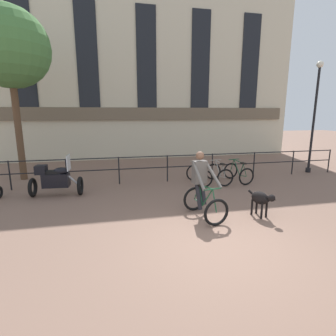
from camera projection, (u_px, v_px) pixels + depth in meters
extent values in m
plane|color=#7A5B4C|center=(220.00, 244.00, 5.43)|extent=(60.00, 60.00, 0.00)
cylinder|color=black|center=(10.00, 176.00, 9.12)|extent=(0.05, 0.05, 1.05)
cylinder|color=black|center=(67.00, 173.00, 9.51)|extent=(0.05, 0.05, 1.05)
cylinder|color=black|center=(119.00, 171.00, 9.90)|extent=(0.05, 0.05, 1.05)
cylinder|color=black|center=(167.00, 168.00, 10.29)|extent=(0.05, 0.05, 1.05)
cylinder|color=black|center=(212.00, 166.00, 10.68)|extent=(0.05, 0.05, 1.05)
cylinder|color=black|center=(254.00, 164.00, 11.08)|extent=(0.05, 0.05, 1.05)
cylinder|color=black|center=(293.00, 163.00, 11.47)|extent=(0.05, 0.05, 1.05)
cylinder|color=black|center=(329.00, 161.00, 11.86)|extent=(0.05, 0.05, 1.05)
cylinder|color=black|center=(167.00, 156.00, 10.19)|extent=(15.00, 0.04, 0.04)
cylinder|color=black|center=(167.00, 167.00, 10.28)|extent=(15.00, 0.04, 0.04)
cube|color=beige|center=(146.00, 71.00, 14.90)|extent=(18.00, 0.60, 10.03)
cube|color=brown|center=(147.00, 114.00, 15.06)|extent=(17.10, 0.12, 0.70)
cube|color=black|center=(22.00, 55.00, 13.16)|extent=(1.10, 0.06, 5.62)
cube|color=black|center=(87.00, 58.00, 13.82)|extent=(1.10, 0.06, 5.62)
cube|color=black|center=(146.00, 60.00, 14.48)|extent=(1.10, 0.06, 5.62)
cube|color=black|center=(201.00, 62.00, 15.14)|extent=(1.10, 0.06, 5.62)
cube|color=black|center=(250.00, 64.00, 15.79)|extent=(1.10, 0.06, 5.62)
torus|color=black|center=(216.00, 212.00, 6.26)|extent=(0.68, 0.19, 0.68)
torus|color=black|center=(195.00, 199.00, 7.25)|extent=(0.68, 0.19, 0.68)
cylinder|color=#194C2D|center=(207.00, 198.00, 6.60)|extent=(0.12, 0.49, 0.60)
cylinder|color=#194C2D|center=(201.00, 195.00, 6.90)|extent=(0.08, 0.23, 0.52)
cylinder|color=#194C2D|center=(206.00, 187.00, 6.63)|extent=(0.15, 0.66, 0.10)
cylinder|color=#194C2D|center=(198.00, 202.00, 7.06)|extent=(0.11, 0.44, 0.08)
cylinder|color=#194C2D|center=(197.00, 192.00, 7.10)|extent=(0.07, 0.26, 0.47)
cylinder|color=#194C2D|center=(215.00, 201.00, 6.29)|extent=(0.07, 0.23, 0.54)
cylinder|color=#194C2D|center=(213.00, 189.00, 6.33)|extent=(0.48, 0.12, 0.03)
cube|color=black|center=(199.00, 184.00, 6.93)|extent=(0.16, 0.26, 0.05)
cube|color=#56514C|center=(200.00, 172.00, 6.87)|extent=(0.39, 0.28, 0.60)
sphere|color=brown|center=(200.00, 156.00, 6.77)|extent=(0.22, 0.22, 0.22)
cylinder|color=#56514C|center=(199.00, 176.00, 6.49)|extent=(0.14, 0.72, 0.60)
cylinder|color=#56514C|center=(213.00, 175.00, 6.65)|extent=(0.27, 0.71, 0.60)
cylinder|color=black|center=(198.00, 196.00, 6.88)|extent=(0.19, 0.32, 0.69)
cylinder|color=black|center=(203.00, 194.00, 6.92)|extent=(0.13, 0.31, 0.58)
ellipsoid|color=black|center=(260.00, 198.00, 6.82)|extent=(0.44, 0.56, 0.34)
cylinder|color=black|center=(266.00, 199.00, 6.65)|extent=(0.24, 0.23, 0.18)
sphere|color=black|center=(272.00, 198.00, 6.51)|extent=(0.18, 0.18, 0.18)
cone|color=black|center=(274.00, 200.00, 6.45)|extent=(0.13, 0.13, 0.10)
cylinder|color=black|center=(251.00, 192.00, 7.05)|extent=(0.12, 0.18, 0.12)
cylinder|color=black|center=(262.00, 211.00, 6.70)|extent=(0.06, 0.06, 0.44)
cylinder|color=black|center=(266.00, 209.00, 6.80)|extent=(0.06, 0.06, 0.44)
cylinder|color=black|center=(252.00, 207.00, 6.96)|extent=(0.06, 0.06, 0.44)
cylinder|color=black|center=(257.00, 206.00, 7.06)|extent=(0.06, 0.06, 0.44)
torus|color=black|center=(80.00, 186.00, 8.64)|extent=(0.17, 0.63, 0.62)
torus|color=black|center=(33.00, 188.00, 8.44)|extent=(0.17, 0.63, 0.62)
cube|color=black|center=(56.00, 180.00, 8.49)|extent=(0.84, 0.46, 0.44)
ellipsoid|color=black|center=(61.00, 171.00, 8.45)|extent=(0.50, 0.36, 0.24)
cube|color=black|center=(52.00, 172.00, 8.42)|extent=(0.58, 0.34, 0.10)
cylinder|color=#B2B2B7|center=(74.00, 181.00, 8.57)|extent=(0.42, 0.09, 0.41)
cube|color=silver|center=(68.00, 163.00, 8.43)|extent=(0.06, 0.44, 0.50)
cube|color=black|center=(41.00, 170.00, 8.36)|extent=(0.35, 0.38, 0.28)
torus|color=black|center=(194.00, 173.00, 10.44)|extent=(0.66, 0.09, 0.66)
torus|color=black|center=(204.00, 179.00, 9.45)|extent=(0.66, 0.09, 0.66)
cylinder|color=#9E998E|center=(198.00, 169.00, 10.00)|extent=(0.06, 0.47, 0.58)
cylinder|color=#9E998E|center=(201.00, 172.00, 9.71)|extent=(0.04, 0.22, 0.51)
cylinder|color=#9E998E|center=(199.00, 163.00, 9.86)|extent=(0.06, 0.63, 0.10)
cylinder|color=#9E998E|center=(202.00, 178.00, 9.65)|extent=(0.05, 0.42, 0.07)
cylinder|color=#9E998E|center=(203.00, 172.00, 9.51)|extent=(0.04, 0.25, 0.46)
cylinder|color=#9E998E|center=(195.00, 167.00, 10.29)|extent=(0.04, 0.21, 0.52)
cylinder|color=#9E998E|center=(196.00, 161.00, 10.15)|extent=(0.48, 0.05, 0.03)
cube|color=black|center=(202.00, 165.00, 9.57)|extent=(0.13, 0.25, 0.05)
torus|color=black|center=(213.00, 172.00, 10.61)|extent=(0.66, 0.09, 0.66)
torus|color=black|center=(225.00, 178.00, 9.61)|extent=(0.66, 0.09, 0.66)
cylinder|color=#9E998E|center=(218.00, 168.00, 10.17)|extent=(0.05, 0.47, 0.58)
cylinder|color=#9E998E|center=(221.00, 171.00, 9.88)|extent=(0.04, 0.22, 0.51)
cylinder|color=#9E998E|center=(219.00, 162.00, 10.03)|extent=(0.06, 0.63, 0.10)
cylinder|color=#9E998E|center=(223.00, 177.00, 9.82)|extent=(0.04, 0.42, 0.07)
cylinder|color=#9E998E|center=(224.00, 171.00, 9.68)|extent=(0.03, 0.25, 0.46)
cylinder|color=#9E998E|center=(214.00, 166.00, 10.46)|extent=(0.04, 0.21, 0.52)
cylinder|color=#9E998E|center=(216.00, 160.00, 10.32)|extent=(0.48, 0.05, 0.03)
cube|color=black|center=(223.00, 164.00, 9.73)|extent=(0.13, 0.25, 0.05)
torus|color=black|center=(231.00, 171.00, 10.76)|extent=(0.66, 0.15, 0.66)
torus|color=black|center=(246.00, 177.00, 9.80)|extent=(0.66, 0.15, 0.66)
cylinder|color=#194C2D|center=(237.00, 167.00, 10.34)|extent=(0.09, 0.47, 0.58)
cylinder|color=#194C2D|center=(241.00, 170.00, 10.05)|extent=(0.06, 0.22, 0.51)
cylinder|color=#194C2D|center=(239.00, 161.00, 10.20)|extent=(0.12, 0.63, 0.10)
cylinder|color=#194C2D|center=(243.00, 176.00, 9.99)|extent=(0.08, 0.42, 0.07)
cylinder|color=#194C2D|center=(245.00, 170.00, 9.86)|extent=(0.06, 0.25, 0.46)
cylinder|color=#194C2D|center=(232.00, 165.00, 10.62)|extent=(0.05, 0.21, 0.52)
cylinder|color=#194C2D|center=(234.00, 159.00, 10.48)|extent=(0.48, 0.09, 0.03)
cube|color=black|center=(243.00, 163.00, 9.91)|extent=(0.15, 0.25, 0.05)
cylinder|color=black|center=(308.00, 170.00, 11.98)|extent=(0.22, 0.22, 0.20)
cylinder|color=black|center=(314.00, 122.00, 11.53)|extent=(0.10, 0.10, 4.55)
sphere|color=silver|center=(320.00, 64.00, 11.03)|extent=(0.28, 0.28, 0.28)
cylinder|color=brown|center=(18.00, 127.00, 10.31)|extent=(0.26, 0.26, 4.23)
sphere|color=#477A3D|center=(9.00, 47.00, 9.69)|extent=(2.96, 2.96, 2.96)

